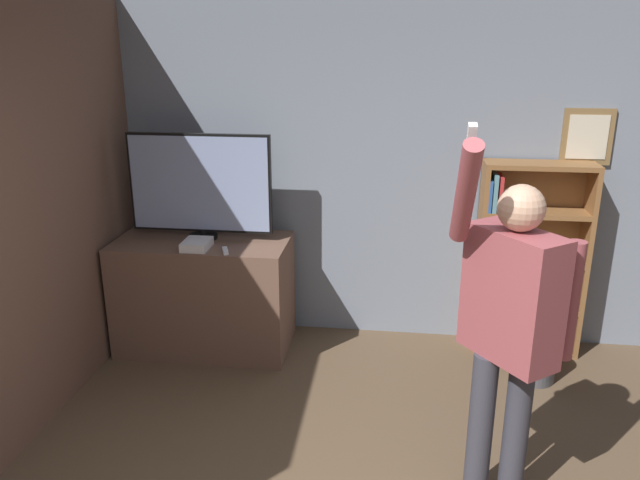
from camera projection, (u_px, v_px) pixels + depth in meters
The scene contains 9 objects.
wall_back at pixel (381, 173), 4.89m from camera, with size 6.07×0.09×2.70m.
wall_side_brick at pixel (23, 218), 3.71m from camera, with size 0.06×4.59×2.70m.
tv_ledge at pixel (205, 294), 4.91m from camera, with size 1.33×0.67×0.89m.
television at pixel (200, 186), 4.68m from camera, with size 1.09×0.22×0.81m.
game_console at pixel (197, 244), 4.58m from camera, with size 0.19×0.24×0.06m.
remote_loose at pixel (225, 251), 4.50m from camera, with size 0.08×0.14×0.02m.
bookshelf at pixel (520, 261), 4.79m from camera, with size 0.81×0.28×1.50m.
person at pixel (510, 320), 3.03m from camera, with size 0.63×0.59×2.04m.
waste_bin at pixel (536, 356), 4.49m from camera, with size 0.28×0.28×0.38m.
Camera 1 is at (0.15, -1.81, 2.39)m, focal length 35.00 mm.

